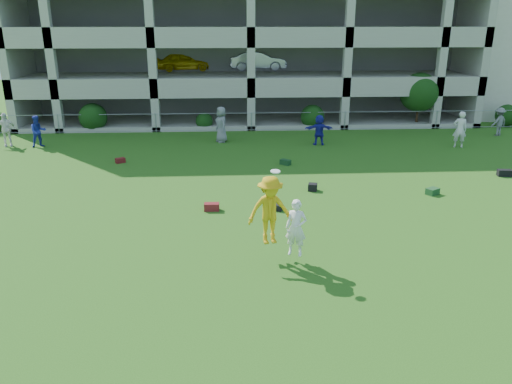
{
  "coord_description": "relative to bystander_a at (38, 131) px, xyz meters",
  "views": [
    {
      "loc": [
        -1.54,
        -12.27,
        6.68
      ],
      "look_at": [
        -0.64,
        3.0,
        1.4
      ],
      "focal_mm": 35.0,
      "sensor_mm": 36.0,
      "label": 1
    }
  ],
  "objects": [
    {
      "name": "bystander_d",
      "position": [
        15.6,
        -0.43,
        -0.02
      ],
      "size": [
        1.6,
        0.54,
        1.71
      ],
      "primitive_type": "imported",
      "rotation": [
        0.0,
        0.0,
        3.12
      ],
      "color": "#22219B",
      "rests_on": "ground"
    },
    {
      "name": "bag_red_a",
      "position": [
        9.81,
        -10.44,
        -0.73
      ],
      "size": [
        0.56,
        0.31,
        0.28
      ],
      "primitive_type": "cube",
      "rotation": [
        0.0,
        0.0,
        -0.02
      ],
      "color": "#5E1D10",
      "rests_on": "ground"
    },
    {
      "name": "fence",
      "position": [
        11.98,
        3.5,
        -0.26
      ],
      "size": [
        36.06,
        0.06,
        1.2
      ],
      "color": "gray",
      "rests_on": "ground"
    },
    {
      "name": "bystander_a",
      "position": [
        0.0,
        0.0,
        0.0
      ],
      "size": [
        1.07,
        1.0,
        1.75
      ],
      "primitive_type": "imported",
      "rotation": [
        0.0,
        0.0,
        0.54
      ],
      "color": "#222F9C",
      "rests_on": "ground"
    },
    {
      "name": "bystander_f",
      "position": [
        26.94,
        1.31,
        -0.02
      ],
      "size": [
        1.26,
        1.0,
        1.7
      ],
      "primitive_type": "imported",
      "rotation": [
        0.0,
        0.0,
        3.53
      ],
      "color": "slate",
      "rests_on": "ground"
    },
    {
      "name": "bag_black_e",
      "position": [
        22.93,
        -6.89,
        -0.72
      ],
      "size": [
        0.63,
        0.37,
        0.3
      ],
      "primitive_type": "cube",
      "rotation": [
        0.0,
        0.0,
        -0.13
      ],
      "color": "black",
      "rests_on": "ground"
    },
    {
      "name": "ground",
      "position": [
        11.98,
        -15.5,
        -0.87
      ],
      "size": [
        100.0,
        100.0,
        0.0
      ],
      "primitive_type": "plane",
      "color": "#235114",
      "rests_on": "ground"
    },
    {
      "name": "bystander_c",
      "position": [
        10.11,
        0.6,
        0.14
      ],
      "size": [
        0.97,
        1.16,
        2.03
      ],
      "primitive_type": "imported",
      "rotation": [
        0.0,
        0.0,
        -1.19
      ],
      "color": "slate",
      "rests_on": "ground"
    },
    {
      "name": "crate_d",
      "position": [
        13.93,
        -8.4,
        -0.72
      ],
      "size": [
        0.43,
        0.43,
        0.3
      ],
      "primitive_type": "cube",
      "rotation": [
        0.0,
        0.0,
        -0.27
      ],
      "color": "black",
      "rests_on": "ground"
    },
    {
      "name": "bystander_e",
      "position": [
        23.22,
        -1.46,
        0.13
      ],
      "size": [
        0.83,
        0.66,
        2.0
      ],
      "primitive_type": "imported",
      "rotation": [
        0.0,
        0.0,
        2.87
      ],
      "color": "silver",
      "rests_on": "ground"
    },
    {
      "name": "bystander_b",
      "position": [
        -1.84,
        0.25,
        0.07
      ],
      "size": [
        1.19,
        0.84,
        1.88
      ],
      "primitive_type": "imported",
      "rotation": [
        0.0,
        0.0,
        0.39
      ],
      "color": "silver",
      "rests_on": "ground"
    },
    {
      "name": "frisbee_contest",
      "position": [
        11.74,
        -14.61,
        0.6
      ],
      "size": [
        1.8,
        0.99,
        2.56
      ],
      "color": "gold",
      "rests_on": "ground"
    },
    {
      "name": "bag_green_c",
      "position": [
        18.7,
        -9.16,
        -0.74
      ],
      "size": [
        0.61,
        0.56,
        0.26
      ],
      "primitive_type": "cube",
      "rotation": [
        0.0,
        0.0,
        0.56
      ],
      "color": "#163C21",
      "rests_on": "ground"
    },
    {
      "name": "bag_red_f",
      "position": [
        5.13,
        -3.61,
        -0.75
      ],
      "size": [
        0.53,
        0.47,
        0.24
      ],
      "primitive_type": "cube",
      "rotation": [
        0.0,
        0.0,
        0.54
      ],
      "color": "#530E18",
      "rests_on": "ground"
    },
    {
      "name": "shrub_row",
      "position": [
        16.57,
        4.2,
        0.64
      ],
      "size": [
        34.38,
        2.52,
        3.5
      ],
      "color": "#163D11",
      "rests_on": "ground"
    },
    {
      "name": "parking_garage",
      "position": [
        11.97,
        12.2,
        5.14
      ],
      "size": [
        30.0,
        14.0,
        12.0
      ],
      "color": "#9E998C",
      "rests_on": "ground"
    },
    {
      "name": "bag_black_b",
      "position": [
        12.22,
        -10.57,
        -0.76
      ],
      "size": [
        0.47,
        0.4,
        0.22
      ],
      "primitive_type": "cube",
      "rotation": [
        0.0,
        0.0,
        -0.46
      ],
      "color": "black",
      "rests_on": "ground"
    },
    {
      "name": "bag_green_g",
      "position": [
        13.25,
        -4.43,
        -0.75
      ],
      "size": [
        0.57,
        0.56,
        0.25
      ],
      "primitive_type": "cube",
      "rotation": [
        0.0,
        0.0,
        -0.77
      ],
      "color": "#13341D",
      "rests_on": "ground"
    }
  ]
}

